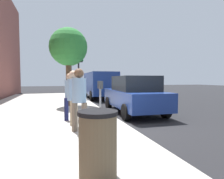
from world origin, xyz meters
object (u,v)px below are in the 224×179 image
pedestrian_at_meter (74,94)px  parking_officer (70,93)px  parked_van_far (99,84)px  parked_sedan_near (134,95)px  traffic_signal (80,67)px  parking_meter (100,93)px  trash_bin (98,145)px  street_tree (68,48)px  pedestrian_bystander (79,95)px

pedestrian_at_meter → parking_officer: pedestrian_at_meter is taller
parked_van_far → parked_sedan_near: bearing=180.0°
parking_officer → traffic_signal: 7.64m
pedestrian_at_meter → traffic_signal: bearing=73.2°
parking_meter → pedestrian_at_meter: size_ratio=0.81×
parked_van_far → trash_bin: size_ratio=5.19×
street_tree → trash_bin: street_tree is taller
parked_van_far → street_tree: 5.81m
parked_sedan_near → street_tree: street_tree is taller
pedestrian_bystander → street_tree: bearing=51.3°
parking_officer → parked_sedan_near: (1.22, -3.05, -0.24)m
parked_sedan_near → trash_bin: 6.16m
pedestrian_bystander → parked_van_far: parked_van_far is taller
pedestrian_bystander → parked_van_far: (10.14, -2.93, 0.07)m
parking_meter → trash_bin: size_ratio=1.40×
parked_van_far → parking_meter: bearing=167.0°
parked_van_far → traffic_signal: traffic_signal is taller
parking_meter → street_tree: 5.05m
parked_van_far → trash_bin: 12.95m
parking_officer → street_tree: size_ratio=0.39×
pedestrian_bystander → parked_van_far: size_ratio=0.34×
parking_meter → trash_bin: 3.63m
pedestrian_at_meter → pedestrian_bystander: pedestrian_bystander is taller
pedestrian_bystander → parking_officer: 1.73m
pedestrian_bystander → parking_officer: bearing=56.1°
parking_officer → traffic_signal: traffic_signal is taller
parking_officer → street_tree: (3.80, -0.22, 2.23)m
pedestrian_bystander → parked_sedan_near: bearing=7.5°
pedestrian_at_meter → street_tree: bearing=79.4°
traffic_signal → pedestrian_at_meter: bearing=171.5°
parking_officer → parking_meter: bearing=16.6°
traffic_signal → parked_sedan_near: bearing=-164.1°
pedestrian_bystander → trash_bin: size_ratio=1.74×
parked_van_far → traffic_signal: 2.42m
parking_meter → parked_sedan_near: parked_sedan_near is taller
parked_van_far → street_tree: bearing=148.5°
pedestrian_bystander → traffic_signal: size_ratio=0.49×
pedestrian_at_meter → traffic_signal: traffic_signal is taller
street_tree → traffic_signal: 3.83m
parking_meter → pedestrian_at_meter: bearing=112.0°
trash_bin → parking_meter: bearing=-14.0°
pedestrian_bystander → parked_van_far: bearing=36.2°
parked_van_far → traffic_signal: size_ratio=1.46×
trash_bin → pedestrian_at_meter: bearing=1.1°
parked_van_far → street_tree: (-4.61, 2.83, 2.10)m
trash_bin → parking_officer: bearing=1.2°
parking_officer → trash_bin: 4.20m
trash_bin → parked_van_far: bearing=-13.2°
parking_meter → parked_sedan_near: size_ratio=0.32×
parking_meter → street_tree: bearing=9.3°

